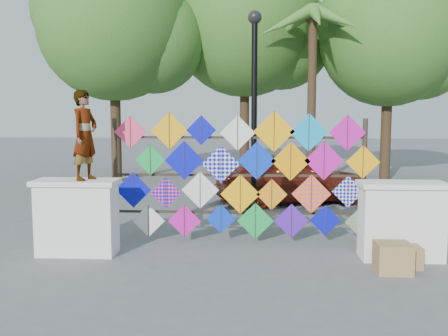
{
  "coord_description": "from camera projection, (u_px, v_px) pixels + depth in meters",
  "views": [
    {
      "loc": [
        0.22,
        -8.35,
        2.39
      ],
      "look_at": [
        -0.25,
        0.6,
        1.41
      ],
      "focal_mm": 40.0,
      "sensor_mm": 36.0,
      "label": 1
    }
  ],
  "objects": [
    {
      "name": "cardboard_box_far",
      "position": [
        407.0,
        257.0,
        7.76
      ],
      "size": [
        0.4,
        0.37,
        0.34
      ],
      "primitive_type": "cube",
      "color": "olive",
      "rests_on": "ground"
    },
    {
      "name": "palm_tree",
      "position": [
        313.0,
        32.0,
        15.85
      ],
      "size": [
        3.62,
        3.62,
        5.83
      ],
      "color": "#41301C",
      "rests_on": "ground"
    },
    {
      "name": "parapet_right",
      "position": [
        401.0,
        220.0,
        8.16
      ],
      "size": [
        1.4,
        0.65,
        1.28
      ],
      "color": "white",
      "rests_on": "ground"
    },
    {
      "name": "sedan",
      "position": [
        292.0,
        177.0,
        13.3
      ],
      "size": [
        4.37,
        2.68,
        1.39
      ],
      "primitive_type": "imported",
      "rotation": [
        0.0,
        0.0,
        1.84
      ],
      "color": "#5C1A0F",
      "rests_on": "ground"
    },
    {
      "name": "ground",
      "position": [
        237.0,
        253.0,
        8.57
      ],
      "size": [
        80.0,
        80.0,
        0.0
      ],
      "primitive_type": "plane",
      "color": "slate",
      "rests_on": "ground"
    },
    {
      "name": "tree_west",
      "position": [
        117.0,
        26.0,
        17.17
      ],
      "size": [
        5.85,
        5.2,
        8.01
      ],
      "color": "#41301C",
      "rests_on": "ground"
    },
    {
      "name": "tree_mid",
      "position": [
        248.0,
        24.0,
        18.88
      ],
      "size": [
        6.3,
        5.6,
        8.61
      ],
      "color": "#41301C",
      "rests_on": "ground"
    },
    {
      "name": "cardboard_box_near",
      "position": [
        393.0,
        258.0,
        7.49
      ],
      "size": [
        0.51,
        0.46,
        0.46
      ],
      "primitive_type": "cube",
      "color": "olive",
      "rests_on": "ground"
    },
    {
      "name": "tree_east",
      "position": [
        392.0,
        38.0,
        17.22
      ],
      "size": [
        5.4,
        4.8,
        7.42
      ],
      "color": "#41301C",
      "rests_on": "ground"
    },
    {
      "name": "lamppost",
      "position": [
        254.0,
        99.0,
        10.24
      ],
      "size": [
        0.28,
        0.28,
        4.46
      ],
      "color": "black",
      "rests_on": "ground"
    },
    {
      "name": "parapet_left",
      "position": [
        77.0,
        217.0,
        8.44
      ],
      "size": [
        1.4,
        0.65,
        1.28
      ],
      "color": "white",
      "rests_on": "ground"
    },
    {
      "name": "vendor_woman",
      "position": [
        85.0,
        135.0,
        8.28
      ],
      "size": [
        0.52,
        0.63,
        1.5
      ],
      "primitive_type": "imported",
      "rotation": [
        0.0,
        0.0,
        1.23
      ],
      "color": "#99999E",
      "rests_on": "parapet_left"
    },
    {
      "name": "kite_rack",
      "position": [
        245.0,
        176.0,
        9.15
      ],
      "size": [
        4.98,
        0.24,
        2.44
      ],
      "color": "#2D2419",
      "rests_on": "ground"
    }
  ]
}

